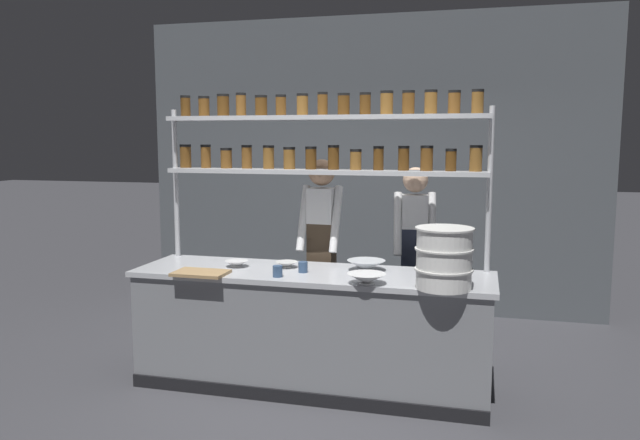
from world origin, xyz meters
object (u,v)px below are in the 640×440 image
chef_left (321,245)px  chef_center (414,250)px  serving_cup_by_board (303,267)px  spice_shelf_unit (323,147)px  prep_bowl_near_left (237,264)px  serving_cup_front (278,271)px  prep_bowl_center_back (366,279)px  cutting_board (201,273)px  prep_bowl_near_right (366,266)px  prep_bowl_center_front (287,265)px  container_stack (444,258)px

chef_left → chef_center: chef_left is taller
chef_center → serving_cup_by_board: size_ratio=20.54×
spice_shelf_unit → prep_bowl_near_left: spice_shelf_unit is taller
spice_shelf_unit → serving_cup_front: 1.10m
spice_shelf_unit → prep_bowl_center_back: spice_shelf_unit is taller
chef_center → serving_cup_by_board: bearing=-140.5°
chef_center → cutting_board: (-1.48, -1.11, -0.05)m
prep_bowl_center_back → serving_cup_front: (-0.68, 0.06, 0.01)m
spice_shelf_unit → prep_bowl_center_back: 1.21m
spice_shelf_unit → chef_left: spice_shelf_unit is taller
chef_left → cutting_board: (-0.71, -0.89, -0.10)m
cutting_board → prep_bowl_near_right: (1.18, 0.45, 0.03)m
chef_left → prep_bowl_center_back: chef_left is taller
chef_left → cutting_board: bearing=-126.4°
prep_bowl_near_left → prep_bowl_center_front: prep_bowl_near_left is taller
container_stack → prep_bowl_near_right: container_stack is taller
chef_left → prep_bowl_near_right: size_ratio=5.92×
prep_bowl_center_back → serving_cup_by_board: (-0.54, 0.26, 0.00)m
spice_shelf_unit → prep_bowl_near_right: size_ratio=8.91×
container_stack → prep_bowl_center_front: (-1.25, 0.40, -0.19)m
prep_bowl_center_front → prep_bowl_center_back: bearing=-28.9°
cutting_board → serving_cup_by_board: bearing=20.3°
cutting_board → prep_bowl_near_right: size_ratio=1.34×
chef_center → serving_cup_front: 1.38m
prep_bowl_near_right → cutting_board: bearing=-159.1°
spice_shelf_unit → cutting_board: size_ratio=6.65×
chef_left → prep_bowl_center_front: 0.51m
spice_shelf_unit → cutting_board: (-0.79, -0.64, -0.94)m
chef_center → container_stack: size_ratio=4.01×
prep_bowl_center_front → serving_cup_by_board: (0.18, -0.14, 0.02)m
prep_bowl_center_back → serving_cup_by_board: size_ratio=3.34×
prep_bowl_near_left → serving_cup_front: serving_cup_front is taller
cutting_board → serving_cup_front: 0.59m
container_stack → prep_bowl_center_front: container_stack is taller
prep_bowl_center_front → prep_bowl_center_back: (0.72, -0.40, 0.01)m
prep_bowl_center_front → serving_cup_front: bearing=-83.6°
container_stack → serving_cup_by_board: 1.12m
chef_left → chef_center: 0.80m
spice_shelf_unit → serving_cup_by_board: spice_shelf_unit is taller
prep_bowl_center_back → prep_bowl_near_right: size_ratio=0.93×
prep_bowl_near_right → spice_shelf_unit: bearing=154.2°
cutting_board → prep_bowl_center_front: bearing=36.6°
prep_bowl_near_right → serving_cup_by_board: size_ratio=3.61×
chef_center → prep_bowl_near_left: 1.54m
chef_left → prep_bowl_center_back: (0.55, -0.87, -0.07)m
chef_left → cutting_board: size_ratio=4.41×
prep_bowl_center_back → prep_bowl_near_right: 0.45m
chef_left → prep_bowl_center_back: bearing=-55.1°
prep_bowl_center_back → serving_cup_by_board: serving_cup_by_board is taller
prep_bowl_center_front → chef_left: bearing=71.1°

